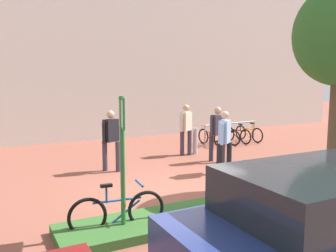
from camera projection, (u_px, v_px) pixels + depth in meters
ground_plane at (172, 191)px, 8.43m from camera, size 60.00×60.00×0.00m
building_facade at (80, 19)px, 15.01m from camera, size 28.00×1.20×10.00m
planter_strip at (236, 206)px, 7.23m from camera, size 7.00×1.10×0.16m
parking_sign_post at (122, 145)px, 5.97m from camera, size 0.08×0.36×2.33m
bike_at_sign at (118, 212)px, 6.20m from camera, size 1.68×0.42×0.86m
bike_rack_cluster at (231, 135)px, 14.50m from camera, size 2.65×1.67×0.83m
bollard_steel at (195, 141)px, 12.47m from camera, size 0.16×0.16×0.90m
person_suited_dark at (111, 137)px, 10.11m from camera, size 0.56×0.38×1.72m
person_shirt_white at (224, 138)px, 9.89m from camera, size 0.50×0.44×1.72m
person_casual_tan at (186, 126)px, 12.21m from camera, size 0.55×0.40×1.72m
person_suited_navy at (217, 131)px, 11.26m from camera, size 0.60×0.44×1.72m
car_navy_sedan at (330, 228)px, 4.54m from camera, size 4.31×2.03×1.54m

